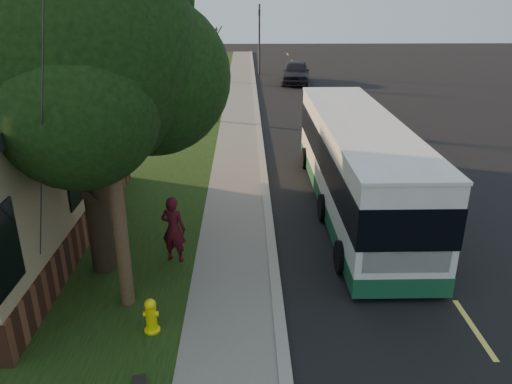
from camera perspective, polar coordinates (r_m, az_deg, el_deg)
ground at (r=10.60m, az=2.79°, el=-15.64°), size 120.00×120.00×0.00m
road at (r=20.02m, az=12.36°, el=2.65°), size 8.00×80.00×0.01m
curb at (r=19.46m, az=0.83°, el=2.78°), size 0.25×80.00×0.12m
sidewalk at (r=19.46m, az=-2.11°, el=2.70°), size 2.00×80.00×0.08m
grass_verge at (r=19.83m, az=-12.29°, el=2.56°), size 5.00×80.00×0.07m
fire_hydrant at (r=10.49m, az=-11.90°, el=-13.65°), size 0.32×0.32×0.74m
utility_pole at (r=9.89m, az=-16.90°, el=10.38°), size 2.86×3.21×9.07m
leafy_tree at (r=11.63m, az=-19.34°, el=14.40°), size 6.30×6.00×7.80m
bare_tree_near at (r=26.87m, az=-7.42°, el=12.58°), size 1.38×1.21×4.31m
bare_tree_far at (r=38.70m, az=-4.83°, el=15.30°), size 1.38×1.21×4.03m
traffic_signal at (r=42.51m, az=0.38°, el=17.54°), size 0.18×0.22×5.50m
transit_bus at (r=15.77m, az=11.44°, el=3.36°), size 2.47×10.70×2.90m
skateboarder at (r=12.66m, az=-9.41°, el=-4.21°), size 0.73×0.58×1.74m
dumpster at (r=20.64m, az=-26.53°, el=3.62°), size 1.96×1.74×1.45m
distant_car at (r=38.53m, az=4.55°, el=13.52°), size 2.55×5.09×1.67m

